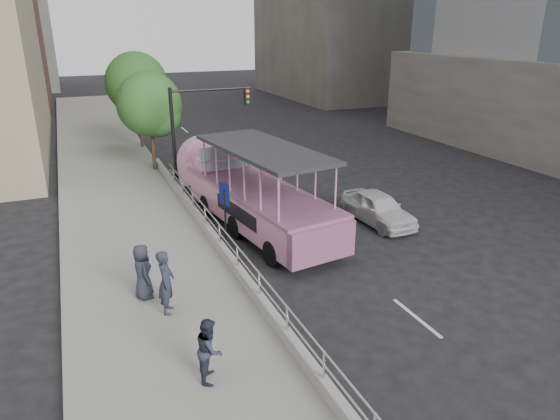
{
  "coord_description": "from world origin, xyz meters",
  "views": [
    {
      "loc": [
        -7.55,
        -11.96,
        8.01
      ],
      "look_at": [
        -1.35,
        2.66,
        2.09
      ],
      "focal_mm": 32.0,
      "sensor_mm": 36.0,
      "label": 1
    }
  ],
  "objects_px": {
    "duck_boat": "(247,193)",
    "pedestrian_far": "(143,272)",
    "street_tree_far": "(138,86)",
    "car": "(378,208)",
    "pedestrian_near": "(166,282)",
    "street_tree_near": "(152,107)",
    "parking_sign": "(225,208)",
    "traffic_signal": "(196,121)",
    "pedestrian_mid": "(210,349)"
  },
  "relations": [
    {
      "from": "duck_boat",
      "to": "pedestrian_mid",
      "type": "relative_size",
      "value": 7.05
    },
    {
      "from": "street_tree_near",
      "to": "street_tree_far",
      "type": "bearing_deg",
      "value": 88.09
    },
    {
      "from": "car",
      "to": "traffic_signal",
      "type": "relative_size",
      "value": 0.76
    },
    {
      "from": "street_tree_far",
      "to": "duck_boat",
      "type": "bearing_deg",
      "value": -81.98
    },
    {
      "from": "street_tree_far",
      "to": "street_tree_near",
      "type": "bearing_deg",
      "value": -91.91
    },
    {
      "from": "parking_sign",
      "to": "street_tree_near",
      "type": "height_order",
      "value": "street_tree_near"
    },
    {
      "from": "traffic_signal",
      "to": "parking_sign",
      "type": "bearing_deg",
      "value": -97.04
    },
    {
      "from": "pedestrian_mid",
      "to": "street_tree_far",
      "type": "xyz_separation_m",
      "value": [
        2.2,
        24.5,
        3.22
      ]
    },
    {
      "from": "duck_boat",
      "to": "street_tree_near",
      "type": "relative_size",
      "value": 1.93
    },
    {
      "from": "pedestrian_far",
      "to": "street_tree_near",
      "type": "height_order",
      "value": "street_tree_near"
    },
    {
      "from": "duck_boat",
      "to": "pedestrian_near",
      "type": "relative_size",
      "value": 5.82
    },
    {
      "from": "pedestrian_near",
      "to": "pedestrian_mid",
      "type": "height_order",
      "value": "pedestrian_near"
    },
    {
      "from": "duck_boat",
      "to": "street_tree_far",
      "type": "bearing_deg",
      "value": 98.02
    },
    {
      "from": "car",
      "to": "street_tree_near",
      "type": "height_order",
      "value": "street_tree_near"
    },
    {
      "from": "traffic_signal",
      "to": "street_tree_far",
      "type": "xyz_separation_m",
      "value": [
        -1.4,
        9.43,
        0.81
      ]
    },
    {
      "from": "pedestrian_mid",
      "to": "street_tree_far",
      "type": "height_order",
      "value": "street_tree_far"
    },
    {
      "from": "duck_boat",
      "to": "street_tree_far",
      "type": "distance_m",
      "value": 15.35
    },
    {
      "from": "street_tree_near",
      "to": "parking_sign",
      "type": "bearing_deg",
      "value": -86.66
    },
    {
      "from": "duck_boat",
      "to": "car",
      "type": "distance_m",
      "value": 5.62
    },
    {
      "from": "car",
      "to": "pedestrian_far",
      "type": "bearing_deg",
      "value": -166.05
    },
    {
      "from": "pedestrian_mid",
      "to": "pedestrian_far",
      "type": "relative_size",
      "value": 0.92
    },
    {
      "from": "traffic_signal",
      "to": "street_tree_far",
      "type": "relative_size",
      "value": 0.81
    },
    {
      "from": "street_tree_near",
      "to": "street_tree_far",
      "type": "xyz_separation_m",
      "value": [
        0.2,
        6.0,
        0.49
      ]
    },
    {
      "from": "duck_boat",
      "to": "car",
      "type": "relative_size",
      "value": 2.78
    },
    {
      "from": "pedestrian_mid",
      "to": "traffic_signal",
      "type": "height_order",
      "value": "traffic_signal"
    },
    {
      "from": "car",
      "to": "street_tree_near",
      "type": "distance_m",
      "value": 13.76
    },
    {
      "from": "duck_boat",
      "to": "pedestrian_far",
      "type": "xyz_separation_m",
      "value": [
        -5.15,
        -5.26,
        -0.18
      ]
    },
    {
      "from": "pedestrian_near",
      "to": "parking_sign",
      "type": "xyz_separation_m",
      "value": [
        3.0,
        4.14,
        0.39
      ]
    },
    {
      "from": "traffic_signal",
      "to": "pedestrian_mid",
      "type": "bearing_deg",
      "value": -103.43
    },
    {
      "from": "duck_boat",
      "to": "pedestrian_near",
      "type": "bearing_deg",
      "value": -126.26
    },
    {
      "from": "duck_boat",
      "to": "street_tree_near",
      "type": "height_order",
      "value": "street_tree_near"
    },
    {
      "from": "pedestrian_mid",
      "to": "traffic_signal",
      "type": "relative_size",
      "value": 0.3
    },
    {
      "from": "pedestrian_far",
      "to": "traffic_signal",
      "type": "bearing_deg",
      "value": -28.64
    },
    {
      "from": "pedestrian_mid",
      "to": "pedestrian_far",
      "type": "xyz_separation_m",
      "value": [
        -0.85,
        4.33,
        0.07
      ]
    },
    {
      "from": "car",
      "to": "traffic_signal",
      "type": "bearing_deg",
      "value": 124.48
    },
    {
      "from": "parking_sign",
      "to": "street_tree_near",
      "type": "distance_m",
      "value": 11.35
    },
    {
      "from": "pedestrian_far",
      "to": "parking_sign",
      "type": "distance_m",
      "value": 4.67
    },
    {
      "from": "pedestrian_near",
      "to": "street_tree_far",
      "type": "xyz_separation_m",
      "value": [
        2.55,
        21.25,
        3.06
      ]
    },
    {
      "from": "car",
      "to": "traffic_signal",
      "type": "height_order",
      "value": "traffic_signal"
    },
    {
      "from": "traffic_signal",
      "to": "pedestrian_near",
      "type": "bearing_deg",
      "value": -108.47
    },
    {
      "from": "car",
      "to": "street_tree_far",
      "type": "height_order",
      "value": "street_tree_far"
    },
    {
      "from": "street_tree_near",
      "to": "car",
      "type": "bearing_deg",
      "value": -56.46
    },
    {
      "from": "pedestrian_near",
      "to": "pedestrian_far",
      "type": "xyz_separation_m",
      "value": [
        -0.49,
        1.08,
        -0.1
      ]
    },
    {
      "from": "car",
      "to": "pedestrian_near",
      "type": "relative_size",
      "value": 2.09
    },
    {
      "from": "pedestrian_mid",
      "to": "street_tree_near",
      "type": "distance_m",
      "value": 18.81
    },
    {
      "from": "car",
      "to": "pedestrian_mid",
      "type": "xyz_separation_m",
      "value": [
        -9.4,
        -7.33,
        0.41
      ]
    },
    {
      "from": "traffic_signal",
      "to": "street_tree_near",
      "type": "bearing_deg",
      "value": 114.98
    },
    {
      "from": "parking_sign",
      "to": "pedestrian_mid",
      "type": "bearing_deg",
      "value": -109.75
    },
    {
      "from": "pedestrian_near",
      "to": "parking_sign",
      "type": "relative_size",
      "value": 0.73
    },
    {
      "from": "pedestrian_far",
      "to": "street_tree_near",
      "type": "distance_m",
      "value": 14.7
    }
  ]
}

